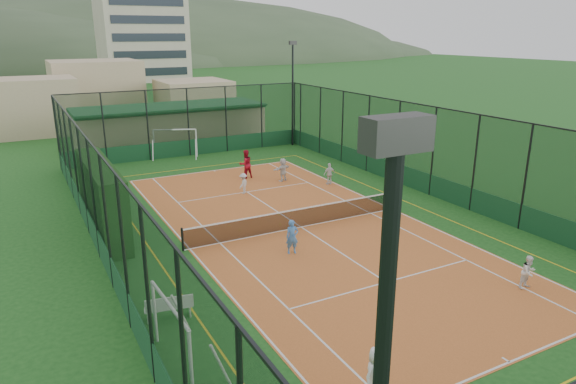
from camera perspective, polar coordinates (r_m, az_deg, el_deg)
name	(u,v)px	position (r m, az deg, el deg)	size (l,w,h in m)	color
ground	(301,227)	(24.50, 1.48, -3.95)	(300.00, 300.00, 0.00)	#1A4C1A
court_slab	(301,227)	(24.50, 1.48, -3.94)	(11.17, 23.97, 0.01)	#AD5726
tennis_net	(301,217)	(24.32, 1.49, -2.78)	(11.67, 0.12, 1.06)	black
perimeter_fence	(302,177)	(23.71, 1.52, 1.69)	(18.12, 34.12, 5.00)	black
floodlight_ne	(293,94)	(41.79, 0.52, 10.79)	(0.60, 0.26, 8.25)	black
clubhouse	(170,125)	(43.94, -12.94, 7.32)	(15.20, 7.20, 3.15)	tan
distant_hills	(49,64)	(170.43, -24.98, 12.79)	(200.00, 60.00, 24.00)	#384C33
hedge_left	(102,198)	(25.03, -19.96, -0.62)	(1.11, 7.41, 3.24)	black
white_bench	(168,306)	(17.40, -13.14, -12.28)	(1.53, 0.42, 0.86)	white
futsal_goal_near	(171,337)	(14.82, -12.85, -15.39)	(0.89, 3.07, 1.98)	white
futsal_goal_far	(175,143)	(39.00, -12.41, 5.30)	(3.19, 0.92, 2.06)	white
child_near_left	(376,374)	(13.70, 9.71, -19.34)	(0.74, 0.48, 1.51)	white
child_near_mid	(292,237)	(21.45, 0.46, -5.00)	(0.53, 0.35, 1.46)	#467FC6
child_near_right	(529,272)	(20.60, 25.17, -8.06)	(0.61, 0.47, 1.25)	white
child_far_left	(243,183)	(29.50, -4.98, 0.96)	(0.77, 0.44, 1.19)	silver
child_far_right	(329,174)	(31.27, 4.63, 2.04)	(0.78, 0.32, 1.33)	silver
child_far_back	(283,170)	(31.89, -0.57, 2.51)	(1.34, 0.43, 1.44)	silver
coach	(246,164)	(32.61, -4.73, 3.12)	(0.88, 0.69, 1.81)	#AA1226
tennis_balls	(257,223)	(24.92, -3.45, -3.49)	(2.90, 1.34, 0.07)	#CCE033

